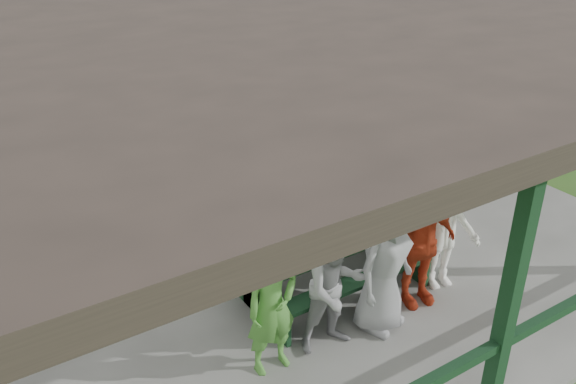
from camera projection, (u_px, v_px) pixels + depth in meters
ground at (286, 251)px, 9.12m from camera, size 90.00×90.00×0.00m
concrete_slab at (286, 248)px, 9.09m from camera, size 10.00×8.00×0.10m
pavilion_structure at (286, 38)px, 7.67m from camera, size 10.60×8.60×3.24m
picnic_table_near at (331, 257)px, 7.92m from camera, size 2.54×1.39×0.75m
picnic_table_far at (259, 195)px, 9.46m from camera, size 2.76×1.39×0.75m
table_setting at (334, 234)px, 7.83m from camera, size 2.37×0.45×0.10m
contestant_green at (271, 306)px, 6.45m from camera, size 0.60×0.39×1.65m
contestant_grey_left at (335, 288)px, 6.78m from camera, size 0.85×0.70×1.60m
contestant_grey_mid at (384, 261)px, 7.05m from camera, size 1.02×0.81×1.82m
contestant_red at (420, 243)px, 7.49m from camera, size 1.07×0.59×1.72m
contestant_white_fedora at (446, 232)px, 7.81m from camera, size 1.16×0.81×1.69m
spectator_lblue at (217, 161)px, 9.74m from camera, size 1.56×0.52×1.68m
spectator_blue at (125, 166)px, 9.41m from camera, size 0.68×0.47×1.81m
spectator_grey at (306, 144)px, 10.50m from camera, size 0.78×0.61×1.59m
pickup_truck at (193, 42)px, 17.77m from camera, size 5.47×2.82×1.47m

